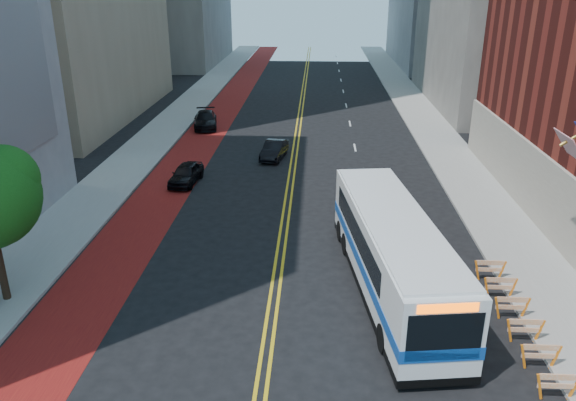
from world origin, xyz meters
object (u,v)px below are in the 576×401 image
(transit_bus, at_px, (392,251))
(car_a, at_px, (186,174))
(car_b, at_px, (274,150))
(car_c, at_px, (205,120))

(transit_bus, distance_m, car_a, 17.76)
(transit_bus, height_order, car_b, transit_bus)
(car_a, height_order, car_c, car_c)
(transit_bus, height_order, car_c, transit_bus)
(transit_bus, xyz_separation_m, car_c, (-13.47, 28.00, -1.16))
(transit_bus, height_order, car_a, transit_bus)
(car_b, bearing_deg, car_a, -123.50)
(car_a, xyz_separation_m, car_b, (5.44, 5.86, -0.00))
(car_b, distance_m, car_c, 11.42)
(transit_bus, relative_size, car_a, 3.42)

